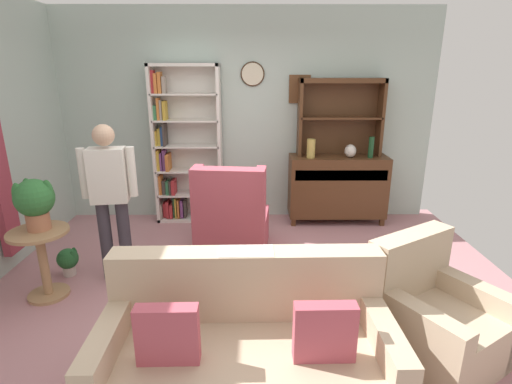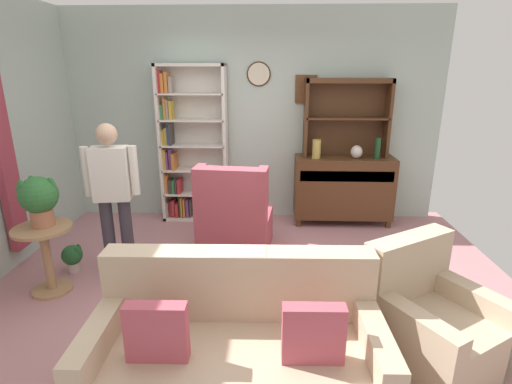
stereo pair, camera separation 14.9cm
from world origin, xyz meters
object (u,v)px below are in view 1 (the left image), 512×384
at_px(vase_tall, 311,148).
at_px(plant_stand, 42,256).
at_px(potted_plant_large, 34,201).
at_px(person_reading, 110,193).
at_px(sideboard, 337,186).
at_px(vase_round, 350,151).
at_px(book_stack, 246,268).
at_px(couch_floral, 247,354).
at_px(armchair_floral, 433,320).
at_px(bottle_wine, 371,147).
at_px(sideboard_hutch, 340,107).
at_px(potted_plant_small, 68,260).
at_px(wingback_chair, 232,221).
at_px(bookshelf, 183,149).
at_px(coffee_table, 248,280).

bearing_deg(vase_tall, plant_stand, -146.10).
height_order(potted_plant_large, person_reading, person_reading).
bearing_deg(sideboard, vase_tall, -168.37).
bearing_deg(vase_round, book_stack, -121.99).
bearing_deg(potted_plant_large, couch_floral, -32.79).
xyz_separation_m(armchair_floral, plant_stand, (-3.24, 0.80, 0.12)).
bearing_deg(book_stack, bottle_wine, 52.96).
relative_size(bottle_wine, couch_floral, 0.15).
height_order(sideboard_hutch, potted_plant_large, sideboard_hutch).
bearing_deg(bottle_wine, person_reading, -153.46).
bearing_deg(bottle_wine, potted_plant_small, -157.72).
xyz_separation_m(bottle_wine, book_stack, (-1.59, -2.11, -0.60)).
distance_m(wingback_chair, book_stack, 1.25).
bearing_deg(sideboard, book_stack, -118.66).
bearing_deg(vase_round, plant_stand, -150.46).
distance_m(armchair_floral, potted_plant_large, 3.41).
bearing_deg(bookshelf, book_stack, -68.75).
distance_m(potted_plant_large, person_reading, 0.63).
xyz_separation_m(sideboard, armchair_floral, (0.18, -2.68, -0.22)).
bearing_deg(potted_plant_large, bottle_wine, 26.87).
xyz_separation_m(bookshelf, sideboard_hutch, (2.09, 0.02, 0.56)).
bearing_deg(bottle_wine, bookshelf, 175.94).
bearing_deg(potted_plant_small, coffee_table, -21.29).
relative_size(sideboard, armchair_floral, 1.23).
xyz_separation_m(bookshelf, coffee_table, (0.90, -2.30, -0.65)).
xyz_separation_m(vase_tall, wingback_chair, (-1.00, -0.89, -0.66)).
height_order(vase_round, potted_plant_large, potted_plant_large).
distance_m(couch_floral, person_reading, 2.10).
bearing_deg(sideboard, bookshelf, 177.63).
distance_m(sideboard_hutch, wingback_chair, 2.11).
bearing_deg(vase_round, coffee_table, -121.56).
xyz_separation_m(sideboard_hutch, vase_tall, (-0.39, -0.19, -0.52)).
distance_m(sideboard, bottle_wine, 0.68).
xyz_separation_m(couch_floral, potted_plant_large, (-1.89, 1.21, 0.62)).
bearing_deg(potted_plant_small, potted_plant_large, -94.80).
distance_m(armchair_floral, person_reading, 2.99).
bearing_deg(book_stack, bookshelf, 111.25).
xyz_separation_m(sideboard_hutch, vase_round, (0.13, -0.18, -0.55)).
bearing_deg(sideboard, sideboard_hutch, 90.00).
bearing_deg(vase_tall, coffee_table, -110.54).
bearing_deg(vase_round, armchair_floral, -88.95).
relative_size(couch_floral, person_reading, 1.16).
bearing_deg(book_stack, potted_plant_small, 159.09).
xyz_separation_m(sideboard, bottle_wine, (0.39, -0.09, 0.55)).
height_order(armchair_floral, wingback_chair, wingback_chair).
relative_size(bookshelf, book_stack, 9.89).
xyz_separation_m(bottle_wine, armchair_floral, (-0.21, -2.59, -0.77)).
bearing_deg(bookshelf, couch_floral, -73.92).
xyz_separation_m(sideboard, sideboard_hutch, (0.00, 0.11, 1.05)).
relative_size(armchair_floral, book_stack, 4.98).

